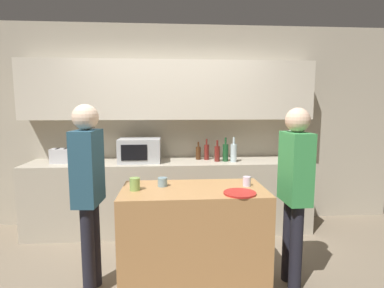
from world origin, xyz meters
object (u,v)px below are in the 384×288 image
object	(u,v)px
plate_on_island	(240,193)
cup_1	(163,182)
bottle_3	(226,152)
toaster	(62,156)
bottle_0	(199,153)
bottle_1	(207,152)
microwave	(140,150)
person_left	(89,183)
bottle_4	(234,152)
cup_0	(247,181)
person_center	(295,183)
bottle_2	(218,153)
potted_plant	(291,145)
cup_2	(135,184)

from	to	relation	value
plate_on_island	cup_1	size ratio (longest dim) A/B	3.13
bottle_3	cup_1	xyz separation A→B (m)	(-0.78, -1.20, -0.07)
toaster	bottle_0	size ratio (longest dim) A/B	1.10
toaster	bottle_1	distance (m)	1.83
microwave	person_left	bearing A→B (deg)	-103.84
bottle_4	cup_0	size ratio (longest dim) A/B	3.80
person_center	microwave	bearing A→B (deg)	47.69
bottle_4	cup_0	xyz separation A→B (m)	(-0.14, -1.19, -0.07)
bottle_2	person_left	size ratio (longest dim) A/B	0.17
cup_0	cup_1	xyz separation A→B (m)	(-0.74, 0.04, -0.00)
bottle_3	bottle_4	xyz separation A→B (m)	(0.10, -0.05, 0.00)
potted_plant	cup_1	distance (m)	2.07
bottle_1	bottle_4	world-z (taller)	bottle_4
person_center	bottle_3	bearing A→B (deg)	16.02
bottle_1	person_left	xyz separation A→B (m)	(-1.18, -1.35, -0.05)
cup_2	person_center	size ratio (longest dim) A/B	0.07
microwave	cup_1	distance (m)	1.28
bottle_2	bottle_4	bearing A→B (deg)	-14.71
toaster	cup_0	xyz separation A→B (m)	(2.02, -1.28, -0.04)
cup_0	person_left	world-z (taller)	person_left
bottle_1	plate_on_island	world-z (taller)	bottle_1
cup_2	bottle_1	bearing A→B (deg)	61.60
bottle_4	cup_2	bearing A→B (deg)	-131.28
person_center	cup_1	bearing A→B (deg)	85.67
cup_0	person_center	distance (m)	0.42
person_center	cup_2	bearing A→B (deg)	90.69
bottle_0	cup_1	xyz separation A→B (m)	(-0.44, -1.36, -0.04)
microwave	person_left	size ratio (longest dim) A/B	0.32
bottle_4	person_center	world-z (taller)	person_center
bottle_1	cup_1	world-z (taller)	bottle_1
cup_0	person_center	xyz separation A→B (m)	(0.42, -0.03, -0.01)
microwave	toaster	xyz separation A→B (m)	(-0.97, 0.00, -0.06)
microwave	bottle_4	world-z (taller)	bottle_4
cup_1	person_left	size ratio (longest dim) A/B	0.05
bottle_1	plate_on_island	size ratio (longest dim) A/B	1.07
bottle_3	person_left	size ratio (longest dim) A/B	0.19
person_left	bottle_3	bearing A→B (deg)	134.89
bottle_1	bottle_3	size ratio (longest dim) A/B	0.91
bottle_0	bottle_3	world-z (taller)	bottle_3
toaster	plate_on_island	xyz separation A→B (m)	(1.90, -1.52, -0.07)
cup_1	potted_plant	bearing A→B (deg)	36.91
microwave	bottle_2	size ratio (longest dim) A/B	1.89
microwave	toaster	size ratio (longest dim) A/B	2.00
bottle_3	cup_1	world-z (taller)	bottle_3
toaster	bottle_0	bearing A→B (deg)	3.85
bottle_3	plate_on_island	world-z (taller)	bottle_3
cup_2	person_center	distance (m)	1.39
microwave	person_center	world-z (taller)	person_center
microwave	potted_plant	size ratio (longest dim) A/B	1.32
bottle_3	cup_0	size ratio (longest dim) A/B	3.67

